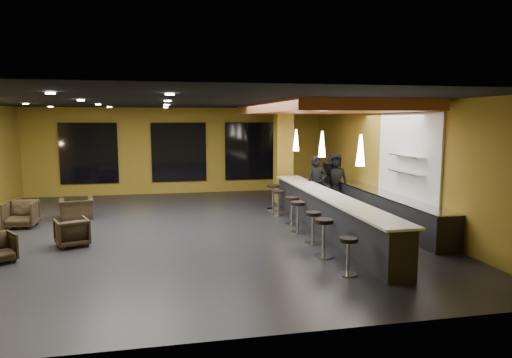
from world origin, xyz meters
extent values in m
cube|color=black|center=(0.00, 0.00, -0.05)|extent=(12.00, 13.00, 0.10)
cube|color=black|center=(0.00, 0.00, 3.55)|extent=(12.00, 13.00, 0.10)
cube|color=olive|center=(0.00, 6.55, 1.75)|extent=(12.00, 0.10, 3.50)
cube|color=olive|center=(0.00, -6.55, 1.75)|extent=(12.00, 0.10, 3.50)
cube|color=olive|center=(6.05, 0.00, 1.75)|extent=(0.10, 13.00, 3.50)
cube|color=#BA6036|center=(4.00, 1.00, 3.36)|extent=(3.60, 8.00, 0.28)
cube|color=black|center=(-3.50, 6.44, 1.70)|extent=(2.20, 0.06, 2.40)
cube|color=black|center=(0.00, 6.44, 1.70)|extent=(2.20, 0.06, 2.40)
cube|color=black|center=(3.00, 6.44, 1.70)|extent=(2.20, 0.06, 2.40)
cube|color=white|center=(5.96, -1.00, 2.00)|extent=(0.06, 3.20, 2.40)
cube|color=black|center=(3.65, -1.00, 0.50)|extent=(0.60, 8.00, 1.00)
cube|color=silver|center=(3.65, -1.00, 1.02)|extent=(0.78, 8.10, 0.05)
cube|color=black|center=(5.65, -0.50, 0.43)|extent=(0.70, 6.00, 0.86)
cube|color=silver|center=(5.65, -0.50, 0.89)|extent=(0.72, 6.00, 0.03)
cube|color=silver|center=(5.82, -1.20, 1.60)|extent=(0.30, 1.50, 0.03)
cube|color=silver|center=(5.82, -1.20, 2.05)|extent=(0.30, 1.50, 0.03)
cube|color=olive|center=(3.65, 3.60, 1.75)|extent=(0.60, 0.60, 3.50)
cone|color=white|center=(3.65, -3.00, 2.35)|extent=(0.20, 0.20, 0.70)
cone|color=white|center=(3.65, -0.50, 2.35)|extent=(0.20, 0.20, 0.70)
cone|color=white|center=(3.65, 2.00, 2.35)|extent=(0.20, 0.20, 0.70)
imported|color=black|center=(4.22, 1.53, 0.93)|extent=(0.68, 0.45, 1.86)
imported|color=black|center=(4.79, 1.98, 0.83)|extent=(0.92, 0.79, 1.66)
imported|color=black|center=(5.10, 2.21, 0.95)|extent=(1.00, 0.72, 1.90)
imported|color=black|center=(-2.84, -1.06, 0.34)|extent=(0.94, 0.95, 0.67)
imported|color=black|center=(-4.61, 1.24, 0.38)|extent=(0.82, 0.84, 0.76)
imported|color=black|center=(-3.29, 2.12, 0.31)|extent=(1.11, 1.01, 0.63)
cylinder|color=silver|center=(2.85, -4.33, 0.01)|extent=(0.38, 0.38, 0.03)
cylinder|color=silver|center=(2.85, -4.33, 0.35)|extent=(0.07, 0.07, 0.66)
cylinder|color=black|center=(2.85, -4.33, 0.71)|extent=(0.36, 0.36, 0.08)
cylinder|color=silver|center=(2.78, -3.14, 0.02)|extent=(0.44, 0.44, 0.03)
cylinder|color=silver|center=(2.78, -3.14, 0.40)|extent=(0.08, 0.08, 0.76)
cylinder|color=black|center=(2.78, -3.14, 0.82)|extent=(0.41, 0.41, 0.09)
cylinder|color=silver|center=(2.90, -2.05, 0.02)|extent=(0.40, 0.40, 0.03)
cylinder|color=silver|center=(2.90, -2.05, 0.37)|extent=(0.07, 0.07, 0.70)
cylinder|color=black|center=(2.90, -2.05, 0.75)|extent=(0.38, 0.38, 0.08)
cylinder|color=silver|center=(2.86, -0.91, 0.02)|extent=(0.43, 0.43, 0.03)
cylinder|color=silver|center=(2.86, -0.91, 0.40)|extent=(0.08, 0.08, 0.75)
cylinder|color=black|center=(2.86, -0.91, 0.80)|extent=(0.41, 0.41, 0.09)
cylinder|color=silver|center=(2.96, 0.02, 0.02)|extent=(0.41, 0.41, 0.03)
cylinder|color=silver|center=(2.96, 0.02, 0.38)|extent=(0.07, 0.07, 0.72)
cylinder|color=black|center=(2.96, 0.02, 0.77)|extent=(0.39, 0.39, 0.08)
cylinder|color=silver|center=(2.89, 1.32, 0.02)|extent=(0.41, 0.41, 0.03)
cylinder|color=silver|center=(2.89, 1.32, 0.38)|extent=(0.07, 0.07, 0.71)
cylinder|color=black|center=(2.89, 1.32, 0.76)|extent=(0.39, 0.39, 0.08)
cylinder|color=silver|center=(2.96, 2.32, 0.02)|extent=(0.43, 0.43, 0.03)
cylinder|color=silver|center=(2.96, 2.32, 0.39)|extent=(0.07, 0.07, 0.75)
cylinder|color=black|center=(2.96, 2.32, 0.80)|extent=(0.41, 0.41, 0.09)
camera|label=1|loc=(-0.65, -12.42, 3.03)|focal=32.00mm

